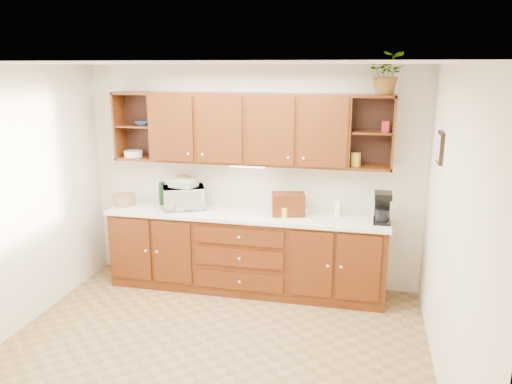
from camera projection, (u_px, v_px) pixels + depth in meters
The scene contains 26 objects.
floor at pixel (209, 354), 4.60m from camera, with size 4.00×4.00×0.00m, color olive.
ceiling at pixel (202, 63), 3.97m from camera, with size 4.00×4.00×0.00m, color white.
back_wall at pixel (252, 177), 5.94m from camera, with size 4.00×4.00×0.00m, color beige.
left_wall at pixel (4, 206), 4.71m from camera, with size 3.50×3.50×0.00m, color beige.
right_wall at pixel (452, 236), 3.87m from camera, with size 3.50×3.50×0.00m, color beige.
base_cabinets at pixel (246, 252), 5.87m from camera, with size 3.20×0.60×0.90m, color #3B1506.
countertop at pixel (246, 215), 5.74m from camera, with size 3.24×0.64×0.04m, color silver.
upper_cabinets at pixel (249, 129), 5.64m from camera, with size 3.20×0.33×0.80m.
undercabinet_light at pixel (247, 166), 5.70m from camera, with size 0.40×0.05×0.03m, color white.
framed_picture at pixel (440, 148), 4.59m from camera, with size 0.03×0.24×0.30m, color black.
wicker_basket at pixel (124, 200), 6.05m from camera, with size 0.26×0.26×0.13m, color #96683E.
microwave at pixel (184, 198), 5.88m from camera, with size 0.48×0.32×0.26m, color beige.
towel_stack at pixel (183, 183), 5.84m from camera, with size 0.29×0.21×0.09m, color #DBCE67.
wine_bottle at pixel (162, 193), 6.05m from camera, with size 0.07×0.07×0.28m, color black.
woven_tray at pixel (183, 202), 6.15m from camera, with size 0.37×0.37×0.02m, color #96683E.
bread_box at pixel (288, 204), 5.62m from camera, with size 0.36×0.23×0.25m, color #3B1506.
mug_tree at pixel (298, 211), 5.66m from camera, with size 0.25×0.24×0.27m.
canister_red at pixel (294, 208), 5.69m from camera, with size 0.11×0.11×0.14m, color maroon.
canister_white at pixel (338, 209), 5.57m from camera, with size 0.08×0.08×0.18m, color white.
canister_yellow at pixel (284, 212), 5.56m from camera, with size 0.08×0.08×0.11m, color gold.
coffee_maker at pixel (382, 208), 5.35m from camera, with size 0.18×0.24×0.34m.
bowl_stack at pixel (142, 123), 5.90m from camera, with size 0.17×0.17×0.04m, color #26448E.
plate_stack at pixel (133, 154), 6.01m from camera, with size 0.22×0.22×0.07m, color white.
pantry_box_yellow at pixel (356, 159), 5.43m from camera, with size 0.08×0.06×0.15m, color gold.
pantry_box_red at pixel (386, 126), 5.29m from camera, with size 0.08×0.07×0.12m, color maroon.
potted_plant at pixel (387, 73), 5.14m from camera, with size 0.39×0.34×0.43m, color #999999.
Camera 1 is at (1.31, -3.91, 2.57)m, focal length 35.00 mm.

